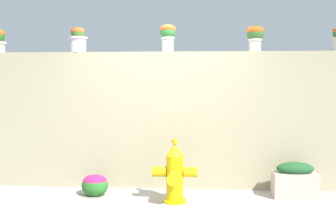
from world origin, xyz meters
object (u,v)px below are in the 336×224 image
potted_plant_3 (255,35)px  flower_bush_left (95,184)px  planter_box (295,180)px  potted_plant_2 (168,34)px  fire_hydrant (175,174)px  potted_plant_1 (78,39)px

potted_plant_3 → flower_bush_left: bearing=-165.4°
planter_box → flower_bush_left: bearing=-177.9°
potted_plant_2 → planter_box: (1.84, -0.49, -2.12)m
potted_plant_2 → planter_box: potted_plant_2 is taller
potted_plant_2 → fire_hydrant: bearing=-79.9°
potted_plant_2 → potted_plant_3: size_ratio=1.07×
planter_box → potted_plant_2: bearing=165.1°
potted_plant_3 → flower_bush_left: potted_plant_3 is taller
flower_bush_left → fire_hydrant: bearing=-12.3°
potted_plant_1 → potted_plant_3: 2.71m
potted_plant_1 → potted_plant_3: potted_plant_3 is taller
potted_plant_3 → planter_box: 2.22m
potted_plant_1 → planter_box: potted_plant_1 is taller
potted_plant_2 → potted_plant_3: bearing=0.5°
potted_plant_3 → potted_plant_2: bearing=-179.5°
potted_plant_1 → potted_plant_2: (1.39, 0.04, 0.06)m
potted_plant_1 → flower_bush_left: (0.38, -0.55, -2.13)m
potted_plant_2 → flower_bush_left: bearing=-149.4°
potted_plant_3 → flower_bush_left: (-2.33, -0.61, -2.17)m
fire_hydrant → flower_bush_left: fire_hydrant is taller
flower_bush_left → planter_box: (2.85, 0.11, 0.08)m
potted_plant_2 → flower_bush_left: (-1.01, -0.60, -2.19)m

